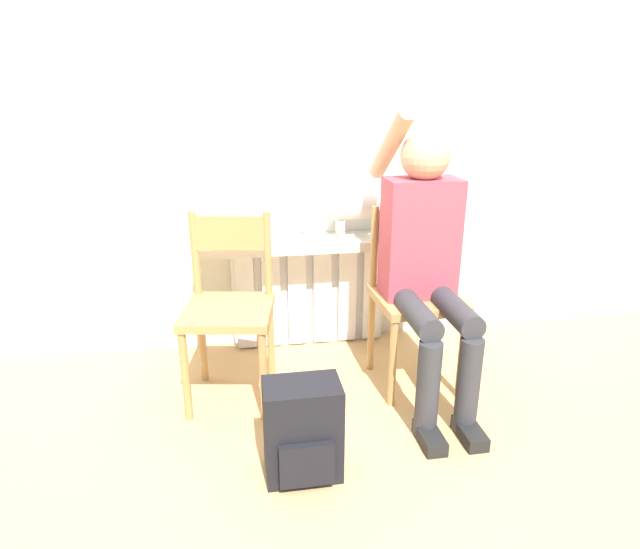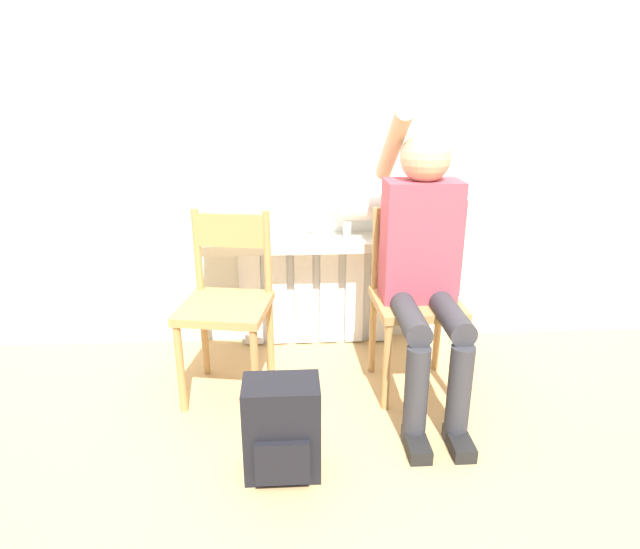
% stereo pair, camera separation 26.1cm
% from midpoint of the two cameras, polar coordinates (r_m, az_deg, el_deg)
% --- Properties ---
extents(ground_plane, '(12.00, 12.00, 0.00)m').
position_cam_midpoint_polar(ground_plane, '(2.23, 4.84, -20.59)').
color(ground_plane, tan).
extents(wall_with_window, '(7.00, 0.06, 2.70)m').
position_cam_midpoint_polar(wall_with_window, '(2.92, 2.12, 17.97)').
color(wall_with_window, beige).
rests_on(wall_with_window, ground_plane).
extents(radiator, '(0.87, 0.08, 0.60)m').
position_cam_midpoint_polar(radiator, '(3.06, 2.01, -2.08)').
color(radiator, white).
rests_on(radiator, ground_plane).
extents(windowsill, '(1.24, 0.26, 0.05)m').
position_cam_midpoint_polar(windowsill, '(2.88, 2.24, 3.36)').
color(windowsill, beige).
rests_on(windowsill, radiator).
extents(window_glass, '(1.19, 0.01, 1.31)m').
position_cam_midpoint_polar(window_glass, '(2.89, 2.18, 17.17)').
color(window_glass, white).
rests_on(window_glass, windowsill).
extents(chair_left, '(0.46, 0.46, 0.88)m').
position_cam_midpoint_polar(chair_left, '(2.53, -6.99, -2.96)').
color(chair_left, '#B2844C').
rests_on(chair_left, ground_plane).
extents(chair_right, '(0.41, 0.41, 0.88)m').
position_cam_midpoint_polar(chair_right, '(2.63, 12.92, -2.45)').
color(chair_right, '#B2844C').
rests_on(chair_right, ground_plane).
extents(person, '(0.36, 1.00, 1.36)m').
position_cam_midpoint_polar(person, '(2.45, 14.08, 1.83)').
color(person, '#333338').
rests_on(person, ground_plane).
extents(cat, '(0.55, 0.13, 0.27)m').
position_cam_midpoint_polar(cat, '(2.89, 8.09, 7.00)').
color(cat, silver).
rests_on(cat, windowsill).
extents(backpack, '(0.29, 0.22, 0.39)m').
position_cam_midpoint_polar(backpack, '(2.12, -0.42, -16.29)').
color(backpack, black).
rests_on(backpack, ground_plane).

